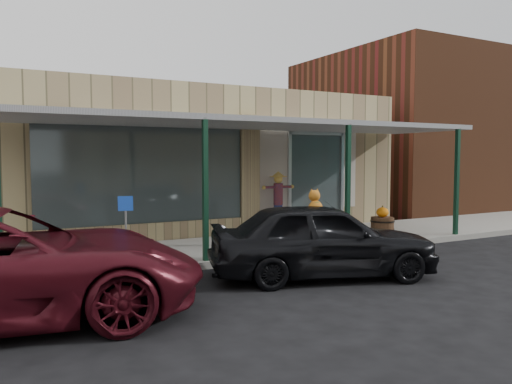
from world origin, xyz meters
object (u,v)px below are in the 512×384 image
barrel_scarecrow (278,212)px  barrel_pumpkin (382,223)px  parked_sedan (322,239)px  handicap_sign (126,221)px

barrel_scarecrow → barrel_pumpkin: bearing=-6.3°
barrel_pumpkin → parked_sedan: (-4.19, -2.97, 0.30)m
barrel_scarecrow → parked_sedan: bearing=-87.6°
handicap_sign → barrel_pumpkin: bearing=20.2°
barrel_scarecrow → handicap_sign: size_ratio=1.26×
barrel_pumpkin → handicap_sign: size_ratio=0.56×
handicap_sign → parked_sedan: size_ratio=0.30×
barrel_scarecrow → parked_sedan: barrel_scarecrow is taller
parked_sedan → handicap_sign: bearing=75.0°
barrel_scarecrow → parked_sedan: size_ratio=0.38×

